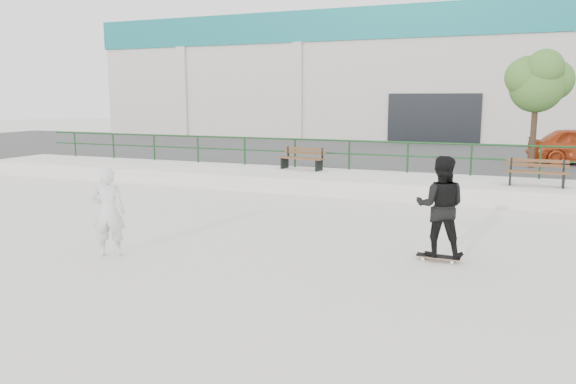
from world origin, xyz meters
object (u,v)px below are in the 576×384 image
at_px(standing_skater, 441,206).
at_px(bench_right, 537,173).
at_px(tree, 538,80).
at_px(skateboard, 438,257).
at_px(seated_skater, 108,212).
at_px(bench_left, 302,159).

bearing_deg(standing_skater, bench_right, -109.00).
height_order(tree, skateboard, tree).
relative_size(standing_skater, seated_skater, 1.08).
distance_m(skateboard, standing_skater, 0.94).
relative_size(bench_left, skateboard, 2.17).
xyz_separation_m(standing_skater, seated_skater, (-5.76, -1.99, -0.16)).
bearing_deg(tree, seated_skater, -119.46).
height_order(tree, standing_skater, tree).
distance_m(bench_left, tree, 8.59).
xyz_separation_m(skateboard, seated_skater, (-5.76, -1.99, 0.77)).
height_order(bench_left, tree, tree).
bearing_deg(bench_left, seated_skater, -81.18).
xyz_separation_m(bench_right, tree, (-0.02, 4.48, 2.68)).
height_order(standing_skater, seated_skater, standing_skater).
height_order(bench_left, standing_skater, standing_skater).
xyz_separation_m(bench_left, seated_skater, (-0.15, -9.82, -0.03)).
xyz_separation_m(bench_right, standing_skater, (-1.78, -6.85, 0.14)).
relative_size(bench_left, seated_skater, 1.01).
distance_m(bench_left, bench_right, 7.45).
distance_m(bench_left, seated_skater, 9.82).
xyz_separation_m(tree, standing_skater, (-1.76, -11.33, -2.54)).
bearing_deg(seated_skater, tree, -144.99).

